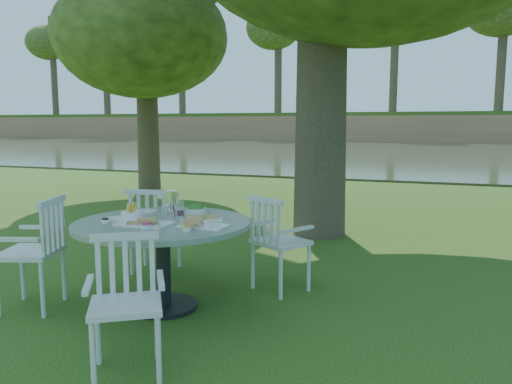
% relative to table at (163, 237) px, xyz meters
% --- Properties ---
extents(ground, '(140.00, 140.00, 0.00)m').
position_rel_table_xyz_m(ground, '(0.36, 1.04, -0.61)').
color(ground, '#1E3D0C').
rests_on(ground, ground).
extents(table, '(1.46, 1.46, 0.75)m').
position_rel_table_xyz_m(table, '(0.00, 0.00, 0.00)').
color(table, black).
rests_on(table, ground).
extents(chair_ne, '(0.60, 0.59, 0.89)m').
position_rel_table_xyz_m(chair_ne, '(0.73, 0.72, -0.09)').
color(chair_ne, silver).
rests_on(chair_ne, ground).
extents(chair_nw, '(0.52, 0.50, 0.89)m').
position_rel_table_xyz_m(chair_nw, '(-0.62, 0.82, -0.09)').
color(chair_nw, silver).
rests_on(chair_nw, ground).
extents(chair_sw, '(0.57, 0.59, 0.94)m').
position_rel_table_xyz_m(chair_sw, '(-0.95, -0.36, -0.06)').
color(chair_sw, silver).
rests_on(chair_sw, ground).
extents(chair_se, '(0.58, 0.57, 0.85)m').
position_rel_table_xyz_m(chair_se, '(0.32, -0.98, -0.11)').
color(chair_se, silver).
rests_on(chair_se, ground).
extents(tableware, '(1.13, 0.79, 0.23)m').
position_rel_table_xyz_m(tableware, '(-0.01, 0.09, 0.18)').
color(tableware, white).
rests_on(tableware, table).
extents(river, '(100.00, 28.00, 0.12)m').
position_rel_table_xyz_m(river, '(0.36, 24.04, -0.61)').
color(river, '#343C23').
rests_on(river, ground).
extents(far_bank, '(100.00, 18.00, 15.20)m').
position_rel_table_xyz_m(far_bank, '(0.64, 42.16, 6.63)').
color(far_bank, '#916744').
rests_on(far_bank, ground).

